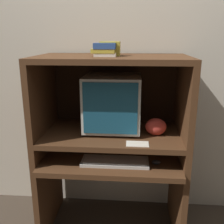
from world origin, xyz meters
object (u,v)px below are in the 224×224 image
crt_monitor (113,102)px  snack_bag (156,127)px  keyboard (115,161)px  mouse (156,162)px  book_stack (105,50)px  storage_box (110,49)px

crt_monitor → snack_bag: crt_monitor is taller
keyboard → snack_bag: (0.28, 0.13, 0.21)m
mouse → book_stack: size_ratio=0.38×
keyboard → storage_box: bearing=104.9°
book_stack → storage_box: (0.03, 0.08, 0.00)m
mouse → keyboard: bearing=-178.3°
book_stack → crt_monitor: bearing=70.2°
keyboard → mouse: (0.28, 0.01, 0.00)m
crt_monitor → snack_bag: (0.31, -0.09, -0.15)m
crt_monitor → book_stack: book_stack is taller
crt_monitor → book_stack: size_ratio=2.55×
keyboard → mouse: bearing=1.7°
mouse → snack_bag: snack_bag is taller
mouse → snack_bag: (-0.00, 0.12, 0.21)m
storage_box → snack_bag: bearing=-9.1°
storage_box → book_stack: bearing=-109.0°
mouse → storage_box: size_ratio=0.46×
snack_bag → book_stack: 0.63m
keyboard → mouse: size_ratio=7.53×
book_stack → mouse: bearing=-14.3°
crt_monitor → mouse: bearing=-34.2°
crt_monitor → storage_box: 0.38m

